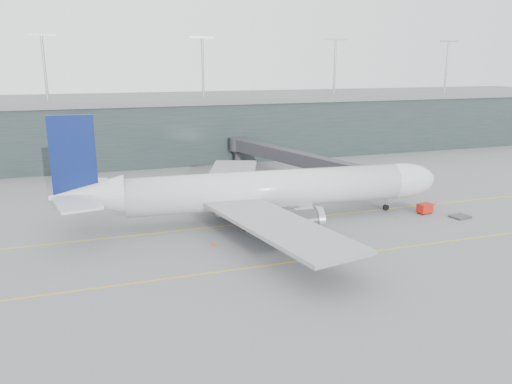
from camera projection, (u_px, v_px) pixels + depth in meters
name	position (u px, v px, depth m)	size (l,w,h in m)	color
ground	(242.00, 216.00, 78.87)	(320.00, 320.00, 0.00)	#57575C
taxiline_a	(250.00, 223.00, 75.20)	(160.00, 0.25, 0.02)	gold
taxiline_b	(290.00, 262.00, 60.52)	(160.00, 0.25, 0.02)	gold
taxiline_lead_main	(237.00, 185.00, 98.76)	(0.25, 60.00, 0.02)	gold
terminal	(177.00, 125.00, 130.17)	(240.00, 36.00, 29.00)	#1E2929
main_aircraft	(265.00, 190.00, 75.71)	(59.81, 56.08, 16.77)	silver
jet_bridge	(291.00, 155.00, 103.84)	(15.00, 44.49, 6.47)	#2F2E33
gse_cart	(425.00, 208.00, 79.91)	(2.61, 1.94, 1.61)	red
baggage_dolly	(460.00, 216.00, 77.97)	(2.84, 2.27, 0.28)	#333337
uld_a	(196.00, 197.00, 86.76)	(2.16, 1.98, 1.59)	#3D3E43
uld_b	(217.00, 192.00, 89.70)	(2.49, 2.25, 1.86)	#3D3E43
uld_c	(223.00, 195.00, 87.00)	(2.21, 1.81, 1.94)	#3D3E43
cone_nose	(436.00, 203.00, 84.81)	(0.40, 0.40, 0.64)	#DB490C
cone_wing_stbd	(350.00, 244.00, 65.69)	(0.49, 0.49, 0.78)	#EE5C0D
cone_wing_port	(276.00, 192.00, 92.01)	(0.44, 0.44, 0.70)	#FF400E
cone_tail	(214.00, 244.00, 65.69)	(0.44, 0.44, 0.71)	red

